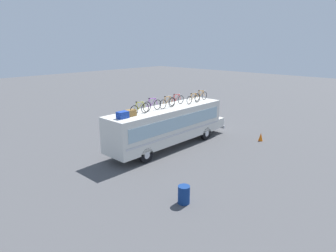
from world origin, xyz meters
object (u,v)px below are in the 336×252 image
luggage_bag_2 (131,113)px  rooftop_bicycle_1 (140,109)px  trash_bin (184,195)px  rooftop_bicycle_3 (167,103)px  rooftop_bicycle_5 (193,99)px  rooftop_bicycle_4 (176,100)px  rooftop_bicycle_2 (152,105)px  luggage_bag_1 (123,115)px  bus (168,124)px  rooftop_bicycle_6 (201,96)px  traffic_cone (261,137)px

luggage_bag_2 → rooftop_bicycle_1: size_ratio=0.39×
trash_bin → rooftop_bicycle_3: bearing=49.0°
rooftop_bicycle_1 → rooftop_bicycle_5: (5.58, -0.24, -0.03)m
luggage_bag_2 → rooftop_bicycle_1: 0.76m
rooftop_bicycle_1 → rooftop_bicycle_4: size_ratio=0.99×
trash_bin → rooftop_bicycle_2: bearing=57.9°
luggage_bag_1 → rooftop_bicycle_3: bearing=0.6°
rooftop_bicycle_1 → rooftop_bicycle_4: (4.17, 0.34, -0.01)m
rooftop_bicycle_5 → luggage_bag_2: bearing=177.2°
rooftop_bicycle_2 → bus: bearing=-1.7°
rooftop_bicycle_4 → rooftop_bicycle_5: (1.41, -0.58, -0.02)m
rooftop_bicycle_1 → rooftop_bicycle_6: size_ratio=0.99×
luggage_bag_2 → rooftop_bicycle_6: rooftop_bicycle_6 is taller
rooftop_bicycle_1 → rooftop_bicycle_4: 4.19m
traffic_cone → rooftop_bicycle_3: bearing=145.1°
luggage_bag_1 → luggage_bag_2: (0.75, 0.08, -0.01)m
rooftop_bicycle_3 → trash_bin: rooftop_bicycle_3 is taller
luggage_bag_1 → traffic_cone: luggage_bag_1 is taller
bus → rooftop_bicycle_1: rooftop_bicycle_1 is taller
luggage_bag_1 → bus: bearing=2.0°
rooftop_bicycle_3 → rooftop_bicycle_5: (2.78, -0.27, -0.03)m
rooftop_bicycle_6 → traffic_cone: rooftop_bicycle_6 is taller
rooftop_bicycle_4 → traffic_cone: (5.15, -4.86, -3.19)m
bus → luggage_bag_2: luggage_bag_2 is taller
rooftop_bicycle_2 → rooftop_bicycle_5: size_ratio=1.06×
luggage_bag_2 → rooftop_bicycle_5: rooftop_bicycle_5 is taller
luggage_bag_2 → rooftop_bicycle_5: 6.32m
bus → rooftop_bicycle_6: size_ratio=6.84×
luggage_bag_2 → rooftop_bicycle_3: bearing=-0.6°
rooftop_bicycle_2 → trash_bin: size_ratio=1.88×
luggage_bag_1 → rooftop_bicycle_6: bearing=0.6°
rooftop_bicycle_5 → rooftop_bicycle_6: rooftop_bicycle_6 is taller
rooftop_bicycle_4 → rooftop_bicycle_3: bearing=-167.3°
rooftop_bicycle_6 → traffic_cone: bearing=-63.1°
luggage_bag_1 → rooftop_bicycle_2: rooftop_bicycle_2 is taller
luggage_bag_2 → rooftop_bicycle_4: size_ratio=0.38×
luggage_bag_1 → rooftop_bicycle_5: size_ratio=0.44×
rooftop_bicycle_3 → rooftop_bicycle_1: bearing=-179.4°
rooftop_bicycle_1 → trash_bin: 7.52m
rooftop_bicycle_5 → traffic_cone: (3.74, -4.28, -3.18)m
luggage_bag_1 → luggage_bag_2: size_ratio=1.12×
luggage_bag_1 → trash_bin: luggage_bag_1 is taller
rooftop_bicycle_2 → trash_bin: rooftop_bicycle_2 is taller
rooftop_bicycle_3 → rooftop_bicycle_6: size_ratio=0.98×
rooftop_bicycle_2 → rooftop_bicycle_6: rooftop_bicycle_2 is taller
luggage_bag_2 → traffic_cone: 11.46m
rooftop_bicycle_2 → traffic_cone: bearing=-30.7°
rooftop_bicycle_3 → rooftop_bicycle_6: 4.19m
rooftop_bicycle_1 → luggage_bag_2: bearing=175.0°
rooftop_bicycle_3 → rooftop_bicycle_4: (1.37, 0.31, -0.01)m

